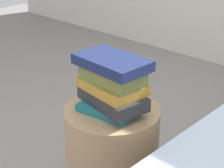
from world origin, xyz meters
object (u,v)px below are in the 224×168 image
Objects in this scene: book_navy at (112,63)px; book_olive at (112,75)px; side_table at (112,157)px; book_charcoal at (113,98)px; book_teal at (111,107)px; book_ochre at (112,86)px.

book_olive is at bearing -41.73° from book_navy.
book_olive is at bearing -35.73° from side_table.
book_olive is at bearing 149.00° from book_charcoal.
side_table is 2.00× the size of book_olive.
book_teal is 0.14m from book_olive.
book_navy reaches higher than side_table.
book_charcoal is 0.10m from book_olive.
book_teal is at bearing -153.58° from book_olive.
book_olive reaches higher than book_charcoal.
book_navy is (0.00, 0.01, 0.20)m from book_teal.
book_olive is (-0.00, 0.00, 0.10)m from book_charcoal.
side_table is 1.65× the size of book_navy.
book_teal is 0.20m from book_navy.
side_table is at bearing 146.87° from book_olive.
book_ochre is at bearing 155.85° from book_charcoal.
book_teal is at bearing -117.48° from book_navy.
book_charcoal is 0.05m from book_ochre.
book_olive is at bearing -24.13° from book_ochre.
book_teal is at bearing -86.77° from side_table.
book_navy reaches higher than book_olive.
book_navy is (-0.00, 0.00, 0.05)m from book_olive.
book_olive reaches higher than book_teal.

